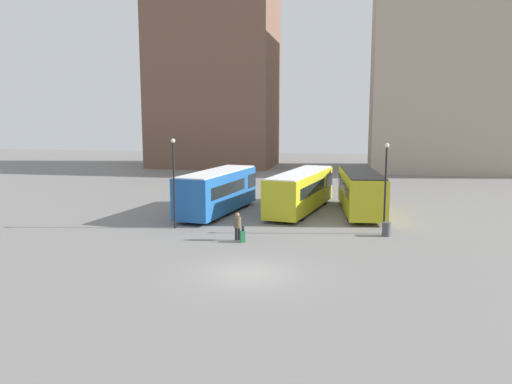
{
  "coord_description": "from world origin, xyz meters",
  "views": [
    {
      "loc": [
        4.63,
        -21.73,
        7.11
      ],
      "look_at": [
        -1.23,
        8.31,
        2.56
      ],
      "focal_mm": 35.0,
      "sensor_mm": 36.0,
      "label": 1
    }
  ],
  "objects": [
    {
      "name": "building_block_right",
      "position": [
        19.14,
        50.66,
        12.77
      ],
      "size": [
        24.5,
        15.79,
        25.55
      ],
      "color": "tan",
      "rests_on": "ground_plane"
    },
    {
      "name": "trash_bin",
      "position": [
        6.75,
        8.83,
        0.42
      ],
      "size": [
        0.52,
        0.52,
        0.85
      ],
      "color": "#47474C",
      "rests_on": "ground_plane"
    },
    {
      "name": "lamp_post_0",
      "position": [
        -6.62,
        8.42,
        3.41
      ],
      "size": [
        0.28,
        0.28,
        5.82
      ],
      "color": "black",
      "rests_on": "ground_plane"
    },
    {
      "name": "building_block_left",
      "position": [
        -15.66,
        50.66,
        19.48
      ],
      "size": [
        17.54,
        13.29,
        38.95
      ],
      "color": "brown",
      "rests_on": "ground_plane"
    },
    {
      "name": "bus_1",
      "position": [
        0.78,
        16.17,
        1.65
      ],
      "size": [
        4.33,
        11.39,
        3.04
      ],
      "rotation": [
        0.0,
        0.0,
        1.4
      ],
      "color": "gold",
      "rests_on": "ground_plane"
    },
    {
      "name": "ground_plane",
      "position": [
        0.0,
        0.0,
        0.0
      ],
      "size": [
        160.0,
        160.0,
        0.0
      ],
      "primitive_type": "plane",
      "color": "slate"
    },
    {
      "name": "traveler",
      "position": [
        -1.89,
        6.04,
        0.98
      ],
      "size": [
        0.54,
        0.54,
        1.65
      ],
      "rotation": [
        0.0,
        0.0,
        1.91
      ],
      "color": "black",
      "rests_on": "ground_plane"
    },
    {
      "name": "lamp_post_1",
      "position": [
        6.63,
        9.4,
        3.31
      ],
      "size": [
        0.28,
        0.28,
        5.61
      ],
      "color": "black",
      "rests_on": "ground_plane"
    },
    {
      "name": "bus_2",
      "position": [
        5.26,
        16.22,
        1.71
      ],
      "size": [
        3.6,
        10.36,
        3.14
      ],
      "rotation": [
        0.0,
        0.0,
        1.67
      ],
      "color": "gold",
      "rests_on": "ground_plane"
    },
    {
      "name": "suitcase",
      "position": [
        -1.5,
        5.7,
        0.34
      ],
      "size": [
        0.37,
        0.42,
        0.98
      ],
      "rotation": [
        0.0,
        0.0,
        1.91
      ],
      "color": "#28844C",
      "rests_on": "ground_plane"
    },
    {
      "name": "bus_0",
      "position": [
        -5.25,
        14.07,
        1.73
      ],
      "size": [
        3.94,
        10.21,
        3.2
      ],
      "rotation": [
        0.0,
        0.0,
        1.43
      ],
      "color": "#1E56A3",
      "rests_on": "ground_plane"
    }
  ]
}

